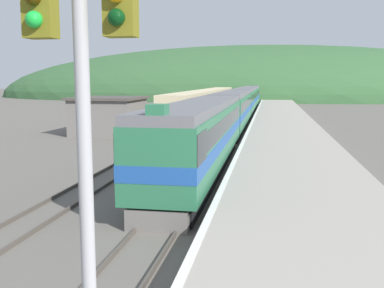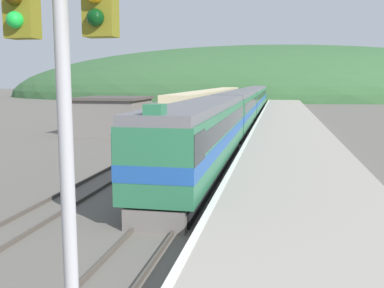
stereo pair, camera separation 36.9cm
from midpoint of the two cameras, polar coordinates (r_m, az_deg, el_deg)
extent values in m
cube|color=#4C443D|center=(69.05, 7.09, 3.81)|extent=(0.08, 180.00, 0.16)
cube|color=#4C443D|center=(68.96, 8.28, 3.78)|extent=(0.08, 180.00, 0.16)
cube|color=#4C443D|center=(69.54, 3.11, 3.89)|extent=(0.08, 180.00, 0.16)
cube|color=#4C443D|center=(69.36, 4.29, 3.87)|extent=(0.08, 180.00, 0.16)
cube|color=#9E9689|center=(48.94, 12.32, 2.34)|extent=(6.69, 140.00, 0.86)
cube|color=silver|center=(48.93, 8.55, 2.95)|extent=(0.24, 140.00, 0.01)
ellipsoid|color=#335B33|center=(137.95, 9.38, 5.85)|extent=(163.19, 73.43, 30.81)
cube|color=slate|center=(44.22, -9.67, 3.44)|extent=(5.81, 6.40, 3.35)
cube|color=#47423D|center=(44.11, -9.72, 5.76)|extent=(6.31, 6.90, 0.24)
cube|color=black|center=(25.33, 1.83, -2.74)|extent=(2.33, 19.38, 0.85)
cube|color=#286B47|center=(25.05, 1.85, 1.34)|extent=(2.84, 20.62, 2.78)
cube|color=#1E4C99|center=(25.08, 1.85, 0.84)|extent=(2.87, 20.64, 0.61)
cube|color=black|center=(24.99, 1.86, 2.74)|extent=(2.86, 19.38, 0.83)
cube|color=slate|center=(24.91, 1.87, 4.98)|extent=(2.67, 20.62, 0.40)
cube|color=black|center=(16.05, -3.36, -0.29)|extent=(2.88, 2.20, 1.11)
cube|color=#286B47|center=(15.25, -4.03, 4.40)|extent=(0.64, 0.80, 0.36)
cube|color=slate|center=(15.73, -4.13, -9.72)|extent=(2.22, 0.40, 0.77)
cube|color=black|center=(45.89, 5.99, 2.11)|extent=(2.33, 18.23, 0.85)
cube|color=#286B47|center=(45.73, 6.03, 4.37)|extent=(2.84, 19.39, 2.78)
cube|color=#1E4C99|center=(45.75, 6.02, 4.09)|extent=(2.87, 19.41, 0.61)
cube|color=black|center=(45.70, 6.04, 5.14)|extent=(2.86, 18.23, 0.83)
cube|color=slate|center=(45.66, 6.06, 6.36)|extent=(2.67, 19.39, 0.40)
cube|color=black|center=(66.05, 7.54, 3.91)|extent=(2.33, 18.23, 0.85)
cube|color=#286B47|center=(65.94, 7.57, 5.48)|extent=(2.84, 19.39, 2.78)
cube|color=#1E4C99|center=(65.95, 7.57, 5.29)|extent=(2.87, 19.41, 0.61)
cube|color=black|center=(65.92, 7.58, 6.01)|extent=(2.86, 18.23, 0.83)
cube|color=slate|center=(65.89, 7.60, 6.86)|extent=(2.67, 19.39, 0.40)
cube|color=black|center=(86.27, 8.37, 4.86)|extent=(2.33, 18.23, 0.85)
cube|color=#286B47|center=(86.19, 8.40, 6.07)|extent=(2.84, 19.39, 2.78)
cube|color=#1E4C99|center=(86.19, 8.39, 5.92)|extent=(2.87, 19.41, 0.61)
cube|color=black|center=(86.17, 8.40, 6.48)|extent=(2.86, 18.23, 0.83)
cube|color=slate|center=(86.15, 8.42, 7.13)|extent=(2.67, 19.39, 0.40)
cube|color=black|center=(61.68, 2.77, 3.65)|extent=(2.46, 43.90, 0.80)
cube|color=beige|center=(61.56, 2.78, 5.45)|extent=(2.90, 45.72, 3.08)
cylinder|color=#9E9EA3|center=(6.32, -13.95, -4.15)|extent=(0.20, 0.20, 7.76)
sphere|color=green|center=(6.33, -19.97, 14.60)|extent=(0.22, 0.22, 0.22)
sphere|color=black|center=(5.86, -10.34, 15.51)|extent=(0.22, 0.22, 0.22)
camera|label=1|loc=(0.18, -89.47, 0.08)|focal=42.00mm
camera|label=2|loc=(0.18, 90.53, -0.08)|focal=42.00mm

